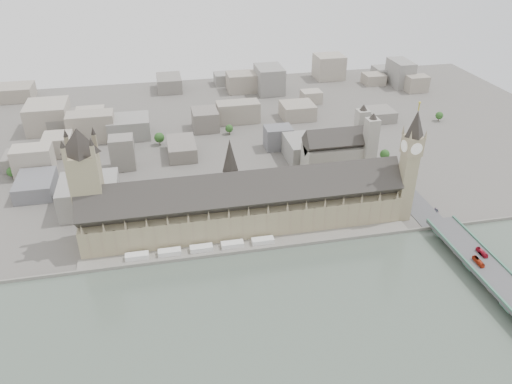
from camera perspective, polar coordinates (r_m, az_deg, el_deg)
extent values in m
plane|color=#595651|center=(412.23, -0.79, -5.65)|extent=(900.00, 900.00, 0.00)
cube|color=slate|center=(399.45, -0.37, -6.70)|extent=(600.00, 1.50, 3.00)
cube|color=slate|center=(405.67, -0.59, -6.14)|extent=(270.00, 15.00, 2.00)
cube|color=white|center=(400.21, -13.44, -7.14)|extent=(18.00, 7.00, 4.00)
cube|color=white|center=(399.33, -9.85, -6.79)|extent=(18.00, 7.00, 4.00)
cube|color=white|center=(400.00, -6.27, -6.41)|extent=(18.00, 7.00, 4.00)
cube|color=white|center=(402.24, -2.71, -6.00)|extent=(18.00, 7.00, 4.00)
cube|color=white|center=(406.00, 0.79, -5.58)|extent=(18.00, 7.00, 4.00)
cube|color=gray|center=(421.51, -1.33, -2.72)|extent=(265.00, 40.00, 25.00)
cube|color=#2E2B29|center=(409.78, -1.37, -0.06)|extent=(265.00, 40.73, 40.73)
cube|color=gray|center=(444.85, 16.69, 0.56)|extent=(12.00, 12.00, 62.00)
cube|color=gray|center=(427.94, 17.44, 5.11)|extent=(14.00, 14.00, 16.00)
cylinder|color=white|center=(431.37, 18.28, 5.17)|extent=(0.60, 10.00, 10.00)
cylinder|color=white|center=(424.60, 16.58, 5.05)|extent=(0.60, 10.00, 10.00)
cylinder|color=white|center=(433.64, 17.01, 5.51)|extent=(10.00, 0.60, 10.00)
cylinder|color=white|center=(422.29, 17.88, 4.70)|extent=(10.00, 0.60, 10.00)
cone|color=#2A2622|center=(420.77, 17.83, 7.46)|extent=(17.00, 17.00, 22.00)
cylinder|color=gold|center=(415.96, 18.13, 9.23)|extent=(1.00, 1.00, 6.00)
sphere|color=gold|center=(414.82, 18.20, 9.68)|extent=(2.00, 2.00, 2.00)
cone|color=gray|center=(431.61, 18.05, 6.97)|extent=(2.40, 2.40, 8.00)
cone|color=gray|center=(425.51, 16.51, 6.89)|extent=(2.40, 2.40, 8.00)
cone|color=gray|center=(421.33, 18.87, 6.27)|extent=(2.40, 2.40, 8.00)
cone|color=gray|center=(415.07, 17.30, 6.18)|extent=(2.40, 2.40, 8.00)
cube|color=gray|center=(411.82, -18.46, -0.79)|extent=(23.00, 23.00, 80.00)
cone|color=#2A2622|center=(390.03, -19.63, 5.54)|extent=(30.00, 30.00, 20.00)
cylinder|color=gray|center=(409.64, -2.91, 1.17)|extent=(12.00, 12.00, 20.00)
cone|color=#2A2622|center=(398.67, -3.00, 4.19)|extent=(13.00, 13.00, 28.00)
cube|color=#474749|center=(405.32, 25.25, -8.83)|extent=(25.00, 325.00, 10.25)
cube|color=gray|center=(507.93, 8.80, 3.53)|extent=(60.00, 28.00, 34.00)
cube|color=#2E2B29|center=(498.68, 9.00, 5.79)|extent=(60.00, 28.28, 28.28)
cube|color=gray|center=(523.13, 11.80, 5.86)|extent=(12.00, 12.00, 64.00)
cube|color=gray|center=(503.29, 12.83, 4.75)|extent=(12.00, 12.00, 64.00)
imported|color=#B53014|center=(405.75, 24.07, -7.27)|extent=(3.03, 12.31, 3.42)
imported|color=#AA1529|center=(416.92, 24.41, -6.30)|extent=(3.24, 11.90, 3.29)
imported|color=gray|center=(416.81, 24.33, -6.44)|extent=(1.68, 4.65, 1.52)
imported|color=gray|center=(459.19, 19.94, -1.95)|extent=(3.06, 5.96, 1.65)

